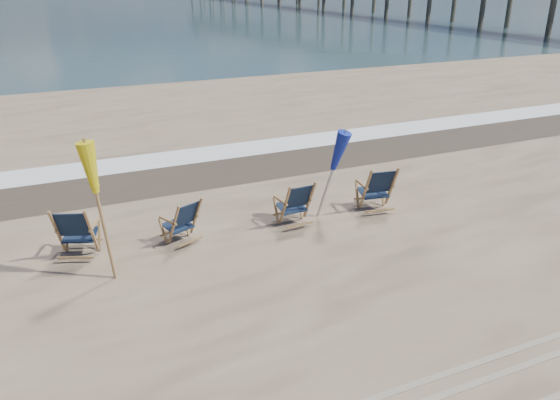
% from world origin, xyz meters
% --- Properties ---
extents(surf_foam, '(200.00, 1.40, 0.01)m').
position_xyz_m(surf_foam, '(0.00, 8.30, 0.00)').
color(surf_foam, silver).
rests_on(surf_foam, ground).
extents(wet_sand_strip, '(200.00, 2.60, 0.00)m').
position_xyz_m(wet_sand_strip, '(0.00, 6.80, 0.00)').
color(wet_sand_strip, '#42362A').
rests_on(wet_sand_strip, ground).
extents(beach_chair_0, '(0.93, 0.98, 1.09)m').
position_xyz_m(beach_chair_0, '(-3.41, 2.96, 0.54)').
color(beach_chair_0, '#111D33').
rests_on(beach_chair_0, ground).
extents(beach_chair_1, '(0.83, 0.87, 0.95)m').
position_xyz_m(beach_chair_1, '(-1.45, 2.97, 0.48)').
color(beach_chair_1, '#111D33').
rests_on(beach_chair_1, ground).
extents(beach_chair_2, '(0.70, 0.77, 1.03)m').
position_xyz_m(beach_chair_2, '(0.90, 2.71, 0.51)').
color(beach_chair_2, '#111D33').
rests_on(beach_chair_2, ground).
extents(beach_chair_3, '(0.82, 0.89, 1.10)m').
position_xyz_m(beach_chair_3, '(2.86, 2.59, 0.55)').
color(beach_chair_3, '#111D33').
rests_on(beach_chair_3, ground).
extents(umbrella_yellow, '(0.30, 0.30, 2.44)m').
position_xyz_m(umbrella_yellow, '(-3.26, 2.14, 1.90)').
color(umbrella_yellow, '#9A7245').
rests_on(umbrella_yellow, ground).
extents(umbrella_blue, '(0.30, 0.30, 2.02)m').
position_xyz_m(umbrella_blue, '(1.41, 2.81, 1.50)').
color(umbrella_blue, '#A5A5AD').
rests_on(umbrella_blue, ground).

